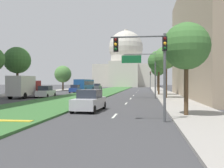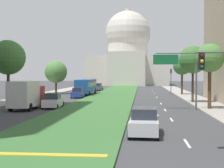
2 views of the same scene
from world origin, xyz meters
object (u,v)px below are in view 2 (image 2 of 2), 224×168
street_tree_right_distant (182,66)px  sedan_lead_stopped (145,122)px  traffic_light_far_right (171,77)px  sedan_far_horizon (79,90)px  sedan_distant (78,93)px  city_bus (86,86)px  capitol_building (128,56)px  sedan_very_far (98,87)px  street_tree_left_distant (56,72)px  street_tree_left_far (8,58)px  overhead_guide_sign (181,68)px  street_tree_right_far (193,60)px  box_truck_delivery (26,95)px  sedan_midblock (53,101)px  street_tree_right_mid (210,59)px

street_tree_right_distant → sedan_lead_stopped: street_tree_right_distant is taller
sedan_lead_stopped → traffic_light_far_right: bearing=83.0°
sedan_lead_stopped → sedan_far_horizon: 47.12m
sedan_distant → city_bus: city_bus is taller
capitol_building → sedan_very_far: bearing=-96.6°
capitol_building → sedan_lead_stopped: 103.93m
street_tree_left_distant → sedan_distant: bearing=-59.5°
street_tree_left_far → sedan_far_horizon: size_ratio=1.98×
overhead_guide_sign → street_tree_right_far: 9.11m
overhead_guide_sign → box_truck_delivery: (-17.24, -1.35, -2.93)m
street_tree_left_far → sedan_distant: 14.35m
sedan_midblock → sedan_distant: 17.05m
traffic_light_far_right → sedan_very_far: 20.41m
traffic_light_far_right → overhead_guide_sign: bearing=-92.9°
capitol_building → sedan_very_far: capitol_building is taller
street_tree_right_mid → capitol_building: bearing=98.3°
sedan_far_horizon → sedan_distant: bearing=-80.1°
traffic_light_far_right → sedan_very_far: traffic_light_far_right is taller
sedan_far_horizon → box_truck_delivery: 30.80m
street_tree_left_distant → street_tree_left_far: bearing=-92.2°
traffic_light_far_right → city_bus: 17.09m
street_tree_left_far → sedan_very_far: street_tree_left_far is taller
traffic_light_far_right → box_truck_delivery: size_ratio=0.81×
sedan_very_far → city_bus: 16.03m
traffic_light_far_right → sedan_midblock: size_ratio=1.24×
street_tree_right_distant → sedan_very_far: bearing=139.6°
street_tree_left_distant → street_tree_right_distant: 25.09m
capitol_building → street_tree_right_far: size_ratio=3.73×
street_tree_left_far → box_truck_delivery: street_tree_left_far is taller
street_tree_right_mid → sedan_lead_stopped: bearing=-114.7°
sedan_far_horizon → box_truck_delivery: size_ratio=0.68×
street_tree_right_mid → street_tree_left_distant: bearing=130.7°
capitol_building → street_tree_left_distant: capitol_building is taller
street_tree_right_far → city_bus: size_ratio=0.71×
street_tree_left_far → sedan_lead_stopped: size_ratio=1.88×
sedan_lead_stopped → box_truck_delivery: size_ratio=0.72×
capitol_building → sedan_midblock: capitol_building is taller
city_bus → capitol_building: bearing=84.9°
sedan_lead_stopped → street_tree_right_mid: bearing=65.3°
sedan_midblock → capitol_building: bearing=86.7°
sedan_distant → sedan_very_far: (0.11, 24.51, 0.04)m
capitol_building → sedan_distant: capitol_building is taller
sedan_midblock → traffic_light_far_right: bearing=61.4°
city_bus → sedan_far_horizon: bearing=120.2°
sedan_distant → box_truck_delivery: box_truck_delivery is taller
street_tree_right_mid → traffic_light_far_right: bearing=93.1°
capitol_building → box_truck_delivery: (-7.65, -88.76, -9.27)m
street_tree_right_mid → street_tree_right_distant: size_ratio=1.02×
street_tree_right_mid → city_bus: bearing=125.0°
traffic_light_far_right → sedan_lead_stopped: 46.27m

